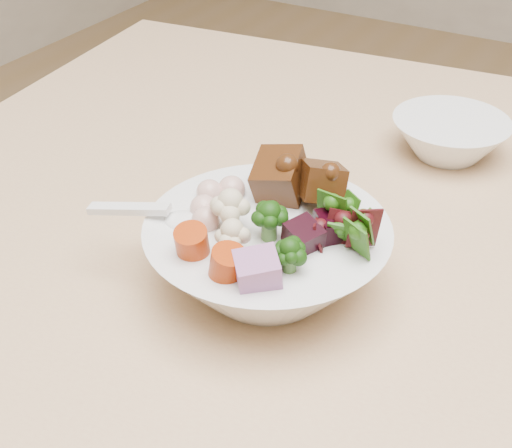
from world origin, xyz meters
name	(u,v)px	position (x,y,z in m)	size (l,w,h in m)	color
food_bowl	(270,251)	(-0.30, 0.04, 0.84)	(0.21, 0.21, 0.11)	white
soup_spoon	(170,219)	(-0.38, 0.01, 0.86)	(0.11, 0.05, 0.02)	white
side_bowl	(449,137)	(-0.24, 0.35, 0.82)	(0.13, 0.13, 0.04)	white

